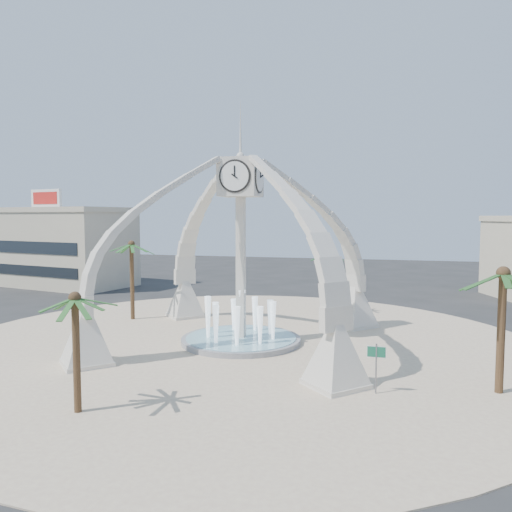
% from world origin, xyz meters
% --- Properties ---
extents(ground, '(140.00, 140.00, 0.00)m').
position_xyz_m(ground, '(0.00, 0.00, 0.00)').
color(ground, '#282828').
rests_on(ground, ground).
extents(plaza, '(40.00, 40.00, 0.06)m').
position_xyz_m(plaza, '(0.00, 0.00, 0.03)').
color(plaza, beige).
rests_on(plaza, ground).
extents(clock_tower, '(17.94, 17.94, 16.30)m').
position_xyz_m(clock_tower, '(-0.00, -0.00, 6.49)').
color(clock_tower, beige).
rests_on(clock_tower, ground).
extents(fountain, '(8.00, 8.00, 3.62)m').
position_xyz_m(fountain, '(0.00, 0.00, 0.29)').
color(fountain, '#969698').
rests_on(fountain, ground).
extents(building_nw, '(23.75, 13.73, 11.90)m').
position_xyz_m(building_nw, '(-32.00, 22.00, 4.83)').
color(building_nw, beige).
rests_on(building_nw, ground).
extents(palm_east, '(5.31, 5.31, 6.60)m').
position_xyz_m(palm_east, '(14.75, -5.92, 5.75)').
color(palm_east, brown).
rests_on(palm_east, ground).
extents(palm_west, '(4.54, 4.54, 6.94)m').
position_xyz_m(palm_west, '(-10.87, 5.04, 6.15)').
color(palm_west, brown).
rests_on(palm_west, ground).
extents(palm_north, '(3.70, 3.70, 5.97)m').
position_xyz_m(palm_north, '(4.46, 11.75, 5.25)').
color(palm_north, brown).
rests_on(palm_north, ground).
extents(palm_south, '(3.38, 3.38, 5.68)m').
position_xyz_m(palm_south, '(-3.37, -13.28, 4.97)').
color(palm_south, brown).
rests_on(palm_south, ground).
extents(street_sign, '(0.91, 0.08, 2.48)m').
position_xyz_m(street_sign, '(9.03, -7.61, 1.78)').
color(street_sign, slate).
rests_on(street_sign, ground).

